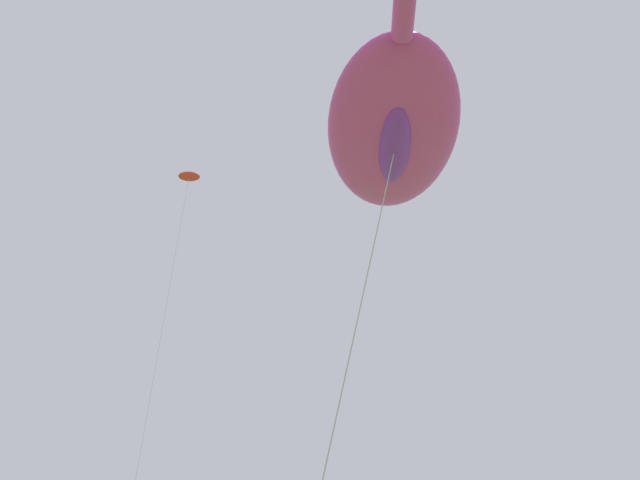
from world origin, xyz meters
TOP-DOWN VIEW (x-y plane):
  - big_show_kite at (0.78, 7.03)m, footprint 8.49×9.12m
  - small_kite_tiny_distant at (4.22, 25.85)m, footprint 1.48×1.72m

SIDE VIEW (x-z plane):
  - big_show_kite at x=0.78m, z-range 5.88..18.95m
  - small_kite_tiny_distant at x=4.22m, z-range 12.50..38.39m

